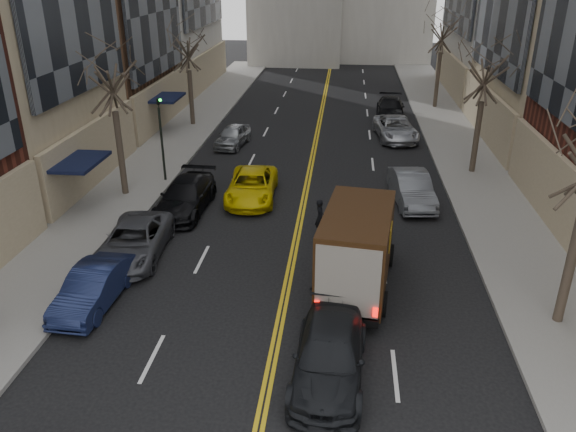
# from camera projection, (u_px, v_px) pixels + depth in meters

# --- Properties ---
(sidewalk_left) EXTENTS (4.00, 66.00, 0.15)m
(sidewalk_left) POSITION_uv_depth(u_px,v_px,m) (165.00, 151.00, 34.02)
(sidewalk_left) COLOR slate
(sidewalk_left) RESTS_ON ground
(sidewalk_right) EXTENTS (4.00, 66.00, 0.15)m
(sidewalk_right) POSITION_uv_depth(u_px,v_px,m) (468.00, 160.00, 32.35)
(sidewalk_right) COLOR slate
(sidewalk_right) RESTS_ON ground
(tree_lf_mid) EXTENTS (3.20, 3.20, 8.91)m
(tree_lf_mid) POSITION_uv_depth(u_px,v_px,m) (108.00, 59.00, 24.97)
(tree_lf_mid) COLOR #382D23
(tree_lf_mid) RESTS_ON sidewalk_left
(tree_lf_far) EXTENTS (3.20, 3.20, 8.12)m
(tree_lf_far) POSITION_uv_depth(u_px,v_px,m) (187.00, 37.00, 36.98)
(tree_lf_far) COLOR #382D23
(tree_lf_far) RESTS_ON sidewalk_left
(tree_rt_mid) EXTENTS (3.20, 3.20, 8.32)m
(tree_rt_mid) POSITION_uv_depth(u_px,v_px,m) (488.00, 57.00, 28.04)
(tree_rt_mid) COLOR #382D23
(tree_rt_mid) RESTS_ON sidewalk_right
(tree_rt_far) EXTENTS (3.20, 3.20, 9.11)m
(tree_rt_far) POSITION_uv_depth(u_px,v_px,m) (444.00, 18.00, 41.38)
(tree_rt_far) COLOR #382D23
(tree_rt_far) RESTS_ON sidewalk_right
(traffic_signal) EXTENTS (0.29, 0.26, 4.70)m
(traffic_signal) POSITION_uv_depth(u_px,v_px,m) (161.00, 130.00, 28.21)
(traffic_signal) COLOR black
(traffic_signal) RESTS_ON sidewalk_left
(ups_truck) EXTENTS (2.89, 5.94, 3.13)m
(ups_truck) POSITION_uv_depth(u_px,v_px,m) (358.00, 248.00, 19.26)
(ups_truck) COLOR black
(ups_truck) RESTS_ON ground
(observer_sedan) EXTENTS (2.18, 4.87, 1.39)m
(observer_sedan) POSITION_uv_depth(u_px,v_px,m) (330.00, 355.00, 15.39)
(observer_sedan) COLOR black
(observer_sedan) RESTS_ON ground
(taxi) EXTENTS (2.46, 4.95, 1.35)m
(taxi) POSITION_uv_depth(u_px,v_px,m) (252.00, 186.00, 27.05)
(taxi) COLOR #DBC109
(taxi) RESTS_ON ground
(pedestrian) EXTENTS (0.56, 0.68, 1.59)m
(pedestrian) POSITION_uv_depth(u_px,v_px,m) (320.00, 217.00, 23.44)
(pedestrian) COLOR black
(pedestrian) RESTS_ON ground
(parked_lf_b) EXTENTS (1.58, 4.06, 1.32)m
(parked_lf_b) POSITION_uv_depth(u_px,v_px,m) (93.00, 288.00, 18.64)
(parked_lf_b) COLOR #131B3D
(parked_lf_b) RESTS_ON ground
(parked_lf_c) EXTENTS (2.53, 4.97, 1.35)m
(parked_lf_c) POSITION_uv_depth(u_px,v_px,m) (134.00, 241.00, 21.72)
(parked_lf_c) COLOR #46484E
(parked_lf_c) RESTS_ON ground
(parked_lf_d) EXTENTS (2.17, 5.01, 1.44)m
(parked_lf_d) POSITION_uv_depth(u_px,v_px,m) (186.00, 196.00, 25.73)
(parked_lf_d) COLOR black
(parked_lf_d) RESTS_ON ground
(parked_lf_e) EXTENTS (2.02, 3.95, 1.29)m
(parked_lf_e) POSITION_uv_depth(u_px,v_px,m) (233.00, 136.00, 34.93)
(parked_lf_e) COLOR #989C9F
(parked_lf_e) RESTS_ON ground
(parked_rt_a) EXTENTS (2.08, 4.63, 1.48)m
(parked_rt_a) POSITION_uv_depth(u_px,v_px,m) (412.00, 188.00, 26.57)
(parked_rt_a) COLOR #55585D
(parked_rt_a) RESTS_ON ground
(parked_rt_b) EXTENTS (2.95, 5.32, 1.41)m
(parked_rt_b) POSITION_uv_depth(u_px,v_px,m) (396.00, 128.00, 36.28)
(parked_rt_b) COLOR #AEB1B6
(parked_rt_b) RESTS_ON ground
(parked_rt_c) EXTENTS (2.26, 5.03, 1.43)m
(parked_rt_c) POSITION_uv_depth(u_px,v_px,m) (390.00, 108.00, 41.17)
(parked_rt_c) COLOR black
(parked_rt_c) RESTS_ON ground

